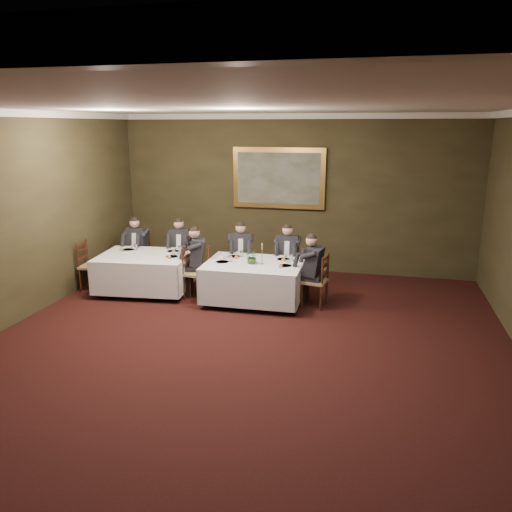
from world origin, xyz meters
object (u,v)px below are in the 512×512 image
at_px(chair_main_endright, 315,292).
at_px(chair_main_backright, 287,275).
at_px(chair_sec_endright, 200,280).
at_px(candlestick, 262,256).
at_px(diner_sec_backleft, 138,255).
at_px(diner_sec_backright, 181,256).
at_px(chair_main_endleft, 196,283).
at_px(chair_sec_backleft, 139,265).
at_px(diner_main_backleft, 241,261).
at_px(centerpiece, 252,256).
at_px(chair_main_backleft, 241,272).
at_px(chair_sec_backright, 181,266).
at_px(diner_main_endright, 315,280).
at_px(diner_main_backright, 288,264).
at_px(diner_sec_endright, 200,269).
at_px(table_second, 145,270).
at_px(chair_sec_endleft, 92,276).
at_px(table_main, 254,279).
at_px(painting, 279,178).

bearing_deg(chair_main_endright, chair_main_backright, 46.03).
height_order(chair_sec_endright, candlestick, candlestick).
distance_m(diner_sec_backleft, diner_sec_backright, 0.96).
height_order(chair_main_endleft, chair_sec_endright, same).
distance_m(chair_sec_backleft, diner_sec_backright, 0.98).
bearing_deg(diner_main_backleft, centerpiece, 102.48).
distance_m(diner_sec_backleft, candlestick, 3.17).
bearing_deg(chair_main_backleft, diner_main_backleft, 90.00).
height_order(chair_main_endright, chair_sec_backleft, same).
bearing_deg(chair_main_backright, chair_main_backleft, -0.64).
distance_m(chair_sec_backright, centerpiece, 2.26).
height_order(chair_sec_backleft, diner_sec_backright, diner_sec_backright).
bearing_deg(chair_sec_endright, chair_main_backright, -81.37).
bearing_deg(diner_main_endright, diner_main_backright, 45.95).
relative_size(diner_sec_endright, candlestick, 3.27).
bearing_deg(chair_main_endright, table_second, 98.94).
relative_size(chair_main_backleft, chair_sec_endleft, 1.00).
bearing_deg(table_main, chair_sec_backright, 151.38).
bearing_deg(chair_sec_backleft, table_main, 164.10).
bearing_deg(chair_sec_backleft, diner_sec_backleft, 90.00).
bearing_deg(diner_main_backright, diner_main_backleft, -0.66).
height_order(diner_main_backright, diner_main_endright, same).
bearing_deg(chair_sec_backleft, chair_main_endleft, 152.77).
height_order(table_second, painting, painting).
distance_m(chair_main_endright, diner_main_endright, 0.23).
height_order(diner_sec_backleft, diner_sec_endright, same).
distance_m(diner_main_backleft, chair_sec_backleft, 2.33).
height_order(chair_main_backright, candlestick, candlestick).
bearing_deg(diner_sec_backleft, diner_main_backleft, -177.72).
bearing_deg(diner_sec_backleft, chair_main_endright, 169.56).
bearing_deg(centerpiece, chair_main_endleft, 177.11).
xyz_separation_m(chair_main_backright, chair_sec_endright, (-1.61, -0.76, 0.00)).
bearing_deg(chair_main_backright, diner_main_backright, 90.00).
distance_m(chair_main_endright, candlestick, 1.17).
distance_m(diner_main_backleft, chair_main_endleft, 1.16).
bearing_deg(table_main, chair_main_endleft, -179.03).
bearing_deg(diner_sec_backright, chair_sec_backright, -90.00).
relative_size(chair_main_endright, chair_sec_backright, 1.00).
bearing_deg(diner_sec_backright, chair_main_endright, 153.26).
relative_size(chair_sec_backleft, centerpiece, 3.35).
relative_size(diner_main_backleft, painting, 0.65).
relative_size(chair_main_endleft, diner_sec_backright, 0.74).
relative_size(table_second, centerpiece, 6.40).
relative_size(diner_main_backright, diner_main_endright, 1.00).
xyz_separation_m(chair_main_backright, chair_sec_endleft, (-3.85, -1.00, 0.00)).
xyz_separation_m(chair_sec_endleft, centerpiece, (3.37, -0.03, 0.63)).
distance_m(diner_sec_endright, centerpiece, 1.23).
distance_m(diner_sec_backleft, chair_sec_backright, 0.98).
distance_m(table_main, diner_main_backleft, 1.05).
height_order(diner_main_endright, painting, painting).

